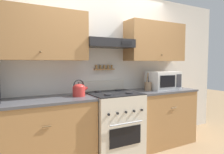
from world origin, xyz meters
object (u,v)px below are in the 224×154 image
at_px(stove_range, 113,123).
at_px(microwave, 163,80).
at_px(tea_kettle, 79,90).
at_px(utensil_crock, 148,86).

bearing_deg(stove_range, microwave, 2.33).
relative_size(tea_kettle, utensil_crock, 0.78).
height_order(tea_kettle, microwave, microwave).
distance_m(stove_range, utensil_crock, 0.85).
height_order(microwave, utensil_crock, microwave).
xyz_separation_m(stove_range, microwave, (1.01, 0.04, 0.60)).
height_order(stove_range, utensil_crock, utensil_crock).
height_order(stove_range, tea_kettle, tea_kettle).
bearing_deg(tea_kettle, microwave, 0.67).
relative_size(stove_range, utensil_crock, 3.73).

